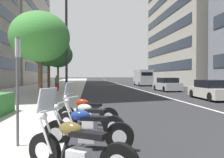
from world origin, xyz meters
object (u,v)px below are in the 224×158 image
at_px(motorcycle_under_tarp, 87,131).
at_px(street_lamp_with_banners, 71,30).
at_px(motorcycle_nearest_camera, 89,121).
at_px(street_tree_near_plaza_corner, 58,55).
at_px(motorcycle_mid_row, 86,113).
at_px(parking_sign_by_curb, 18,80).
at_px(car_mid_block_traffic, 212,90).
at_px(street_tree_far_plaza, 49,49).
at_px(motorcycle_by_sign_pole, 77,150).
at_px(pedestrian_on_plaza, 57,83).
at_px(street_tree_mid_sidewalk, 40,37).
at_px(car_far_down_avenue, 167,85).
at_px(delivery_van_ahead, 143,77).

bearing_deg(motorcycle_under_tarp, street_lamp_with_banners, -69.11).
xyz_separation_m(motorcycle_nearest_camera, street_tree_near_plaza_corner, (19.75, 3.47, 3.65)).
height_order(motorcycle_mid_row, parking_sign_by_curb, parking_sign_by_curb).
height_order(car_mid_block_traffic, street_tree_far_plaza, street_tree_far_plaza).
xyz_separation_m(motorcycle_by_sign_pole, motorcycle_under_tarp, (1.35, -0.15, -0.02)).
bearing_deg(pedestrian_on_plaza, car_mid_block_traffic, 160.15).
xyz_separation_m(motorcycle_nearest_camera, street_tree_mid_sidewalk, (5.30, 2.46, 3.27)).
height_order(car_far_down_avenue, pedestrian_on_plaza, pedestrian_on_plaza).
height_order(motorcycle_nearest_camera, motorcycle_mid_row, motorcycle_mid_row).
bearing_deg(street_lamp_with_banners, delivery_van_ahead, -28.23).
bearing_deg(street_tree_mid_sidewalk, pedestrian_on_plaza, 3.53).
relative_size(car_far_down_avenue, street_tree_near_plaza_corner, 0.80).
height_order(street_tree_mid_sidewalk, street_tree_near_plaza_corner, street_tree_near_plaza_corner).
bearing_deg(delivery_van_ahead, motorcycle_mid_row, 163.05).
xyz_separation_m(car_far_down_avenue, delivery_van_ahead, (12.91, -0.50, 0.71)).
bearing_deg(street_lamp_with_banners, car_far_down_avenue, -56.78).
bearing_deg(motorcycle_mid_row, motorcycle_by_sign_pole, 105.59).
distance_m(car_mid_block_traffic, street_lamp_with_banners, 11.29).
height_order(motorcycle_nearest_camera, delivery_van_ahead, delivery_van_ahead).
distance_m(motorcycle_under_tarp, street_tree_far_plaza, 14.30).
bearing_deg(street_lamp_with_banners, motorcycle_by_sign_pole, -175.28).
bearing_deg(street_lamp_with_banners, car_mid_block_traffic, -101.73).
bearing_deg(parking_sign_by_curb, car_far_down_avenue, -28.78).
height_order(motorcycle_nearest_camera, car_mid_block_traffic, car_mid_block_traffic).
distance_m(car_far_down_avenue, pedestrian_on_plaza, 11.79).
bearing_deg(pedestrian_on_plaza, street_tree_mid_sidewalk, 106.07).
bearing_deg(street_tree_mid_sidewalk, car_far_down_avenue, -42.92).
relative_size(delivery_van_ahead, street_tree_far_plaza, 1.11).
height_order(car_mid_block_traffic, street_lamp_with_banners, street_lamp_with_banners).
relative_size(car_far_down_avenue, parking_sign_by_curb, 1.76).
bearing_deg(motorcycle_nearest_camera, pedestrian_on_plaza, -49.13).
relative_size(motorcycle_mid_row, car_far_down_avenue, 0.49).
bearing_deg(street_lamp_with_banners, street_tree_far_plaza, 51.33).
bearing_deg(car_mid_block_traffic, motorcycle_by_sign_pole, 143.81).
bearing_deg(car_mid_block_traffic, delivery_van_ahead, 1.94).
xyz_separation_m(parking_sign_by_curb, street_lamp_with_banners, (12.04, -0.26, 3.56)).
distance_m(motorcycle_mid_row, delivery_van_ahead, 30.35).
bearing_deg(motorcycle_under_tarp, street_tree_near_plaza_corner, -65.86).
relative_size(car_mid_block_traffic, street_tree_far_plaza, 0.83).
bearing_deg(motorcycle_by_sign_pole, car_far_down_avenue, -83.37).
bearing_deg(pedestrian_on_plaza, street_lamp_with_banners, 120.91).
distance_m(motorcycle_under_tarp, delivery_van_ahead, 32.70).
distance_m(motorcycle_by_sign_pole, car_far_down_avenue, 21.69).
distance_m(street_tree_near_plaza_corner, pedestrian_on_plaza, 4.75).
height_order(motorcycle_by_sign_pole, delivery_van_ahead, delivery_van_ahead).
relative_size(car_far_down_avenue, delivery_van_ahead, 0.74).
height_order(motorcycle_nearest_camera, parking_sign_by_curb, parking_sign_by_curb).
height_order(street_tree_mid_sidewalk, pedestrian_on_plaza, street_tree_mid_sidewalk).
xyz_separation_m(motorcycle_mid_row, delivery_van_ahead, (28.90, -9.21, 0.96)).
bearing_deg(delivery_van_ahead, motorcycle_under_tarp, 164.42).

